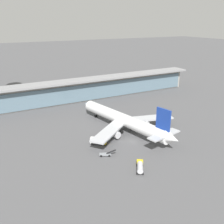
# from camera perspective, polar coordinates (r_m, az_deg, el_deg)

# --- Properties ---
(ground_plane) EXTENTS (1200.00, 1200.00, 0.00)m
(ground_plane) POSITION_cam_1_polar(r_m,az_deg,el_deg) (119.19, 4.56, -6.54)
(ground_plane) COLOR #515154
(airliner_on_stand) EXTENTS (51.14, 67.35, 18.03)m
(airliner_on_stand) POSITION_cam_1_polar(r_m,az_deg,el_deg) (127.96, 2.80, -1.82)
(airliner_on_stand) COLOR white
(airliner_on_stand) RESTS_ON ground
(service_truck_near_nose_yellow) EXTENTS (6.66, 8.40, 2.95)m
(service_truck_near_nose_yellow) POSITION_cam_1_polar(r_m,az_deg,el_deg) (97.49, 6.26, -11.91)
(service_truck_near_nose_yellow) COLOR yellow
(service_truck_near_nose_yellow) RESTS_ON ground
(service_truck_under_wing_grey) EXTENTS (6.72, 4.14, 2.70)m
(service_truck_under_wing_grey) POSITION_cam_1_polar(r_m,az_deg,el_deg) (106.71, -1.41, -9.34)
(service_truck_under_wing_grey) COLOR gray
(service_truck_under_wing_grey) RESTS_ON ground
(service_truck_mid_apron_olive) EXTENTS (2.96, 3.33, 2.05)m
(service_truck_mid_apron_olive) POSITION_cam_1_polar(r_m,az_deg,el_deg) (138.99, 4.76, -2.20)
(service_truck_mid_apron_olive) COLOR olive
(service_truck_mid_apron_olive) RESTS_ON ground
(service_truck_by_tail_yellow) EXTENTS (7.27, 6.13, 3.10)m
(service_truck_by_tail_yellow) POSITION_cam_1_polar(r_m,az_deg,el_deg) (115.96, -3.30, -6.37)
(service_truck_by_tail_yellow) COLOR yellow
(service_truck_by_tail_yellow) RESTS_ON ground
(terminal_building) EXTENTS (183.60, 12.80, 15.20)m
(terminal_building) POSITION_cam_1_polar(r_m,az_deg,el_deg) (176.14, -8.10, 4.82)
(terminal_building) COLOR #9E998E
(terminal_building) RESTS_ON ground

